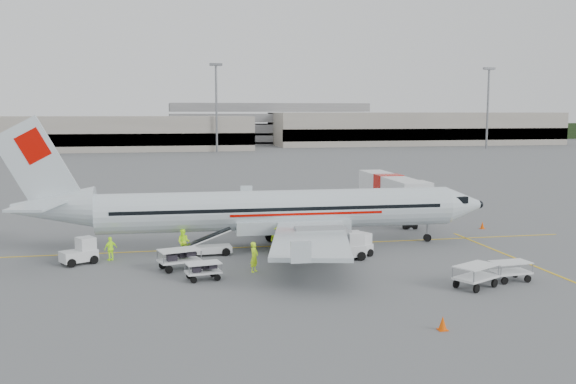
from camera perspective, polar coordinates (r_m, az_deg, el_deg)
name	(u,v)px	position (r m, az deg, el deg)	size (l,w,h in m)	color
ground	(293,245)	(48.30, 0.47, -4.76)	(360.00, 360.00, 0.00)	#56595B
stripe_lead	(293,245)	(48.30, 0.47, -4.76)	(44.00, 0.20, 0.01)	yellow
stripe_cross	(521,261)	(46.12, 20.02, -5.76)	(0.20, 20.00, 0.01)	yellow
terminal_west	(39,134)	(178.90, -21.27, 4.84)	(110.00, 22.00, 9.00)	gray
terminal_east	(415,128)	(207.29, 11.22, 5.56)	(90.00, 26.00, 10.00)	gray
parking_garage	(267,122)	(209.19, -1.91, 6.25)	(62.00, 24.00, 14.00)	slate
treeline	(187,133)	(221.58, -8.97, 5.18)	(300.00, 3.00, 6.00)	black
mast_center	(216,108)	(164.92, -6.38, 7.39)	(3.20, 1.20, 22.00)	slate
mast_east	(488,109)	(187.20, 17.33, 7.07)	(3.20, 1.20, 22.00)	slate
aircraft	(279,183)	(46.98, -0.84, 0.77)	(34.47, 27.02, 9.50)	silver
jet_bridge	(388,197)	(60.90, 8.91, -0.41)	(2.96, 15.81, 4.15)	silver
belt_loader	(208,239)	(45.22, -7.12, -4.14)	(4.27, 1.60, 2.31)	silver
tug_fore	(357,245)	(44.75, 6.15, -4.71)	(2.07, 1.18, 1.60)	silver
tug_mid	(346,246)	(43.82, 5.21, -4.78)	(2.40, 1.37, 1.85)	silver
tug_aft	(79,251)	(44.47, -18.12, -5.02)	(2.23, 1.28, 1.73)	silver
cart_loaded_a	(203,271)	(38.73, -7.54, -6.99)	(2.05, 1.21, 1.07)	silver
cart_loaded_b	(179,259)	(41.41, -9.65, -5.92)	(2.54, 1.50, 1.33)	silver
cart_empty_a	(476,276)	(38.24, 16.34, -7.20)	(2.55, 1.51, 1.33)	silver
cart_empty_b	(510,271)	(40.38, 19.15, -6.66)	(2.26, 1.34, 1.18)	silver
cone_nose	(482,225)	(57.56, 16.89, -2.83)	(0.39, 0.39, 0.63)	#F34D02
cone_port	(241,205)	(67.16, -4.24, -1.15)	(0.41, 0.41, 0.67)	#F34D02
cone_stbd	(443,323)	(30.74, 13.59, -11.24)	(0.42, 0.42, 0.69)	#F34D02
crew_a	(254,257)	(40.27, -3.02, -5.79)	(0.69, 0.45, 1.89)	#C1FF1B
crew_b	(184,242)	(45.67, -9.27, -4.40)	(0.87, 0.68, 1.79)	#C1FF1B
crew_c	(277,238)	(46.17, -1.02, -4.10)	(1.24, 0.71, 1.92)	#C1FF1B
crew_d	(111,249)	(44.91, -15.49, -4.87)	(0.95, 0.39, 1.62)	#C1FF1B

